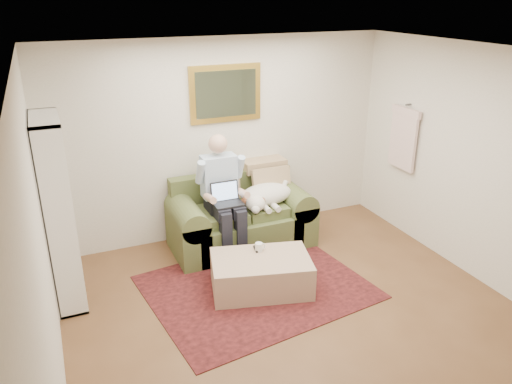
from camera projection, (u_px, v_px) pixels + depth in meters
room_shell at (300, 198)px, 4.66m from camera, size 4.51×5.00×2.61m
rug at (257, 287)px, 5.61m from camera, size 2.54×2.14×0.01m
sofa at (241, 222)px, 6.47m from camera, size 1.80×0.91×1.08m
seated_man at (225, 198)px, 6.06m from camera, size 0.59×0.84×1.51m
laptop at (226, 198)px, 5.99m from camera, size 0.35×0.28×0.25m
sleeping_dog at (266, 194)px, 6.37m from camera, size 0.74×0.46×0.27m
ottoman at (261, 274)px, 5.51m from camera, size 1.21×0.93×0.39m
coffee_mug at (259, 247)px, 5.57m from camera, size 0.08×0.08×0.10m
tv_remote at (257, 249)px, 5.61m from camera, size 0.08×0.16×0.02m
bookshelf at (58, 213)px, 5.07m from camera, size 0.28×0.80×2.00m
wall_mirror at (226, 94)px, 6.26m from camera, size 0.94×0.04×0.72m
hanging_shirt at (404, 135)px, 6.51m from camera, size 0.06×0.52×0.90m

